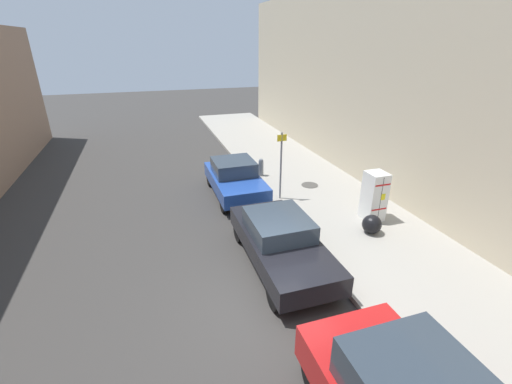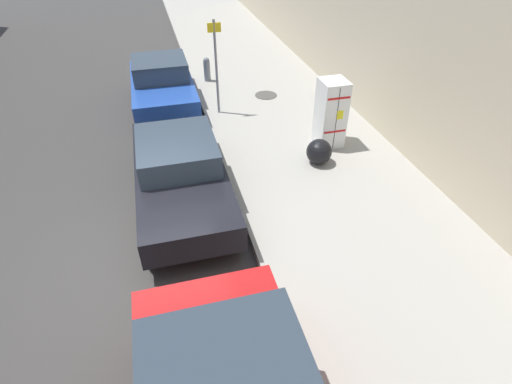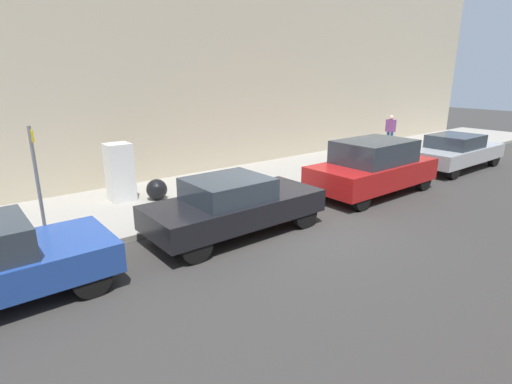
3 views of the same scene
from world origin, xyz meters
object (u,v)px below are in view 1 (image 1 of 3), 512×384
street_sign_post (281,163)px  parked_hatchback_blue (235,178)px  trash_bag (372,224)px  discarded_refrigerator (374,196)px  parked_sedan_dark (280,241)px  fire_hydrant (261,167)px

street_sign_post → parked_hatchback_blue: size_ratio=0.68×
trash_bag → parked_hatchback_blue: 5.59m
discarded_refrigerator → parked_sedan_dark: size_ratio=0.39×
parked_hatchback_blue → parked_sedan_dark: 4.94m
trash_bag → parked_hatchback_blue: bearing=-53.8°
fire_hydrant → parked_sedan_dark: (1.59, 6.34, 0.18)m
fire_hydrant → trash_bag: fire_hydrant is taller
discarded_refrigerator → trash_bag: (0.59, 0.83, -0.53)m
parked_sedan_dark → parked_hatchback_blue: bearing=-90.0°
parked_hatchback_blue → discarded_refrigerator: bearing=136.7°
discarded_refrigerator → parked_hatchback_blue: size_ratio=0.44×
fire_hydrant → parked_sedan_dark: 6.54m
discarded_refrigerator → parked_sedan_dark: (3.89, 1.28, -0.25)m
discarded_refrigerator → fire_hydrant: (2.30, -5.06, -0.43)m
trash_bag → fire_hydrant: bearing=-73.8°
discarded_refrigerator → parked_hatchback_blue: bearing=-43.3°
fire_hydrant → parked_hatchback_blue: 2.12m
discarded_refrigerator → trash_bag: 1.16m
parked_sedan_dark → fire_hydrant: bearing=-104.1°
street_sign_post → parked_hatchback_blue: bearing=-37.5°
street_sign_post → parked_sedan_dark: 4.17m
trash_bag → parked_hatchback_blue: parked_hatchback_blue is taller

